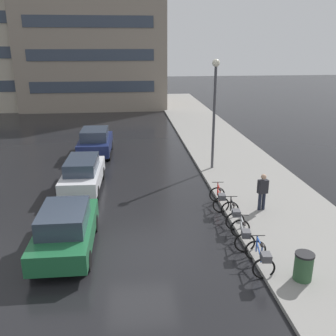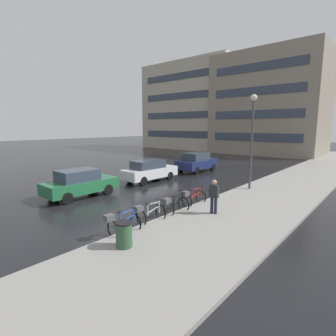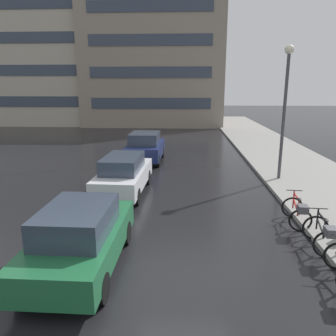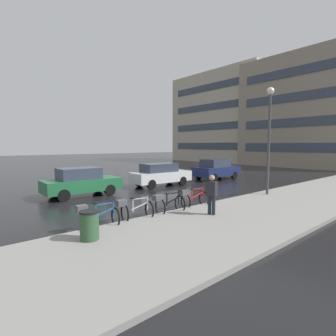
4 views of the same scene
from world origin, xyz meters
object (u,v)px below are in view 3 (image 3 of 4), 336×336
(bicycle_third, at_px, (323,234))
(streetlamp, at_px, (286,96))
(bicycle_farthest, at_px, (298,211))
(car_navy, at_px, (145,147))
(car_green, at_px, (80,237))
(car_white, at_px, (124,174))

(bicycle_third, distance_m, streetlamp, 7.54)
(bicycle_farthest, relative_size, streetlamp, 0.24)
(streetlamp, bearing_deg, bicycle_third, -95.96)
(streetlamp, bearing_deg, car_navy, 150.82)
(bicycle_farthest, distance_m, car_green, 6.61)
(bicycle_farthest, xyz_separation_m, car_green, (-5.99, -2.77, 0.33))
(bicycle_third, xyz_separation_m, car_white, (-6.13, 4.54, 0.33))
(bicycle_farthest, relative_size, car_navy, 0.36)
(car_green, height_order, streetlamp, streetlamp)
(car_green, distance_m, car_navy, 11.58)
(car_navy, relative_size, streetlamp, 0.68)
(car_white, bearing_deg, bicycle_farthest, -26.15)
(car_navy, bearing_deg, bicycle_farthest, -56.57)
(car_green, relative_size, car_white, 0.95)
(car_green, xyz_separation_m, car_white, (-0.00, 5.71, 0.01))
(car_navy, bearing_deg, bicycle_third, -60.23)
(car_navy, bearing_deg, streetlamp, -29.18)
(bicycle_third, bearing_deg, car_navy, 119.77)
(bicycle_third, bearing_deg, streetlamp, 84.04)
(bicycle_third, height_order, bicycle_farthest, bicycle_third)
(car_green, relative_size, streetlamp, 0.70)
(car_navy, bearing_deg, car_green, -90.86)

